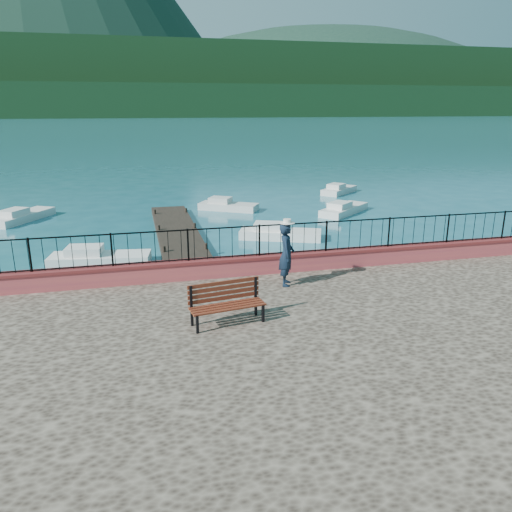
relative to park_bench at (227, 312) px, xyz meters
name	(u,v)px	position (x,y,z in m)	size (l,w,h in m)	color
ground	(306,362)	(1.98, -0.23, -1.50)	(2000.00, 2000.00, 0.00)	#19596B
parapet	(269,264)	(1.98, 3.47, -0.01)	(28.00, 0.46, 0.58)	#C54C47
railing	(269,240)	(1.98, 3.47, 0.75)	(27.00, 0.05, 0.95)	black
dock	(181,242)	(-0.02, 11.77, -1.35)	(2.00, 16.00, 0.30)	#2D231C
far_forest	(135,101)	(1.98, 299.77, 7.50)	(900.00, 60.00, 18.00)	black
foothills	(132,82)	(1.98, 359.77, 20.50)	(900.00, 120.00, 44.00)	black
companion_hill	(325,111)	(221.98, 559.77, -1.50)	(448.00, 384.00, 180.00)	#142D23
park_bench	(227,312)	(0.00, 0.00, 0.00)	(1.88, 0.87, 1.01)	black
person	(286,254)	(2.18, 2.27, 0.62)	(0.68, 0.44, 1.85)	black
hat	(287,221)	(2.18, 2.27, 1.61)	(0.44, 0.44, 0.12)	white
boat_0	(100,255)	(-3.52, 9.57, -1.10)	(4.01, 1.30, 0.80)	white
boat_1	(281,231)	(4.85, 11.79, -1.10)	(3.94, 1.30, 0.80)	white
boat_2	(344,207)	(10.31, 16.65, -1.10)	(4.12, 1.30, 0.80)	silver
boat_3	(22,214)	(-8.24, 19.13, -1.10)	(4.19, 1.30, 0.80)	silver
boat_4	(229,204)	(3.69, 19.30, -1.10)	(3.64, 1.30, 0.80)	silver
boat_5	(339,188)	(12.87, 23.45, -1.10)	(3.53, 1.30, 0.80)	silver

